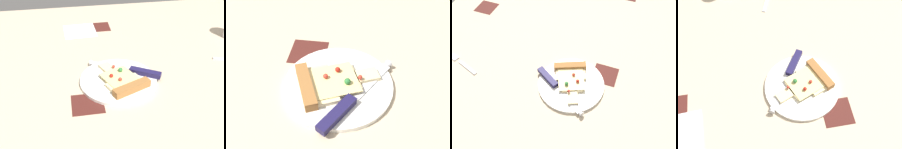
{
  "view_description": "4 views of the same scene",
  "coord_description": "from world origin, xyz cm",
  "views": [
    {
      "loc": [
        -10.13,
        -59.34,
        50.77
      ],
      "look_at": [
        1.38,
        7.65,
        3.88
      ],
      "focal_mm": 44.51,
      "sensor_mm": 36.0,
      "label": 1
    },
    {
      "loc": [
        42.36,
        14.07,
        43.51
      ],
      "look_at": [
        3.7,
        8.86,
        3.85
      ],
      "focal_mm": 42.71,
      "sensor_mm": 36.0,
      "label": 2
    },
    {
      "loc": [
        -11.39,
        56.53,
        69.93
      ],
      "look_at": [
        7.21,
        6.53,
        1.72
      ],
      "focal_mm": 37.84,
      "sensor_mm": 36.0,
      "label": 3
    },
    {
      "loc": [
        -40.57,
        20.63,
        79.14
      ],
      "look_at": [
        6.6,
        12.23,
        4.04
      ],
      "focal_mm": 45.66,
      "sensor_mm": 36.0,
      "label": 4
    }
  ],
  "objects": [
    {
      "name": "ground_plane",
      "position": [
        -0.0,
        0.0,
        -1.5
      ],
      "size": [
        150.23,
        150.23,
        3.0
      ],
      "color": "#C6B293",
      "rests_on": "ground"
    },
    {
      "name": "plate",
      "position": [
        3.56,
        8.89,
        0.54
      ],
      "size": [
        23.76,
        23.76,
        1.08
      ],
      "primitive_type": "cylinder",
      "color": "white",
      "rests_on": "ground_plane"
    },
    {
      "name": "pizza_slice",
      "position": [
        4.57,
        6.53,
        1.87
      ],
      "size": [
        14.59,
        19.07,
        2.66
      ],
      "rotation": [
        0.0,
        0.0,
        0.41
      ],
      "color": "beige",
      "rests_on": "plate"
    },
    {
      "name": "knife",
      "position": [
        8.41,
        12.19,
        1.68
      ],
      "size": [
        21.6,
        14.27,
        2.45
      ],
      "rotation": [
        0.0,
        0.0,
        1.02
      ],
      "color": "silver",
      "rests_on": "plate"
    }
  ]
}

